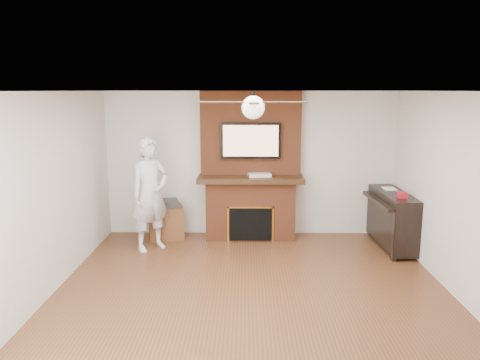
{
  "coord_description": "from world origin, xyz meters",
  "views": [
    {
      "loc": [
        -0.08,
        -5.29,
        2.51
      ],
      "look_at": [
        -0.16,
        0.9,
        1.32
      ],
      "focal_mm": 35.0,
      "sensor_mm": 36.0,
      "label": 1
    }
  ],
  "objects_px": {
    "piano": "(392,218)",
    "person": "(150,194)",
    "fireplace": "(250,180)",
    "side_table": "(166,220)"
  },
  "relations": [
    {
      "from": "side_table",
      "to": "piano",
      "type": "relative_size",
      "value": 0.49
    },
    {
      "from": "piano",
      "to": "person",
      "type": "bearing_deg",
      "value": 179.42
    },
    {
      "from": "fireplace",
      "to": "side_table",
      "type": "bearing_deg",
      "value": -177.37
    },
    {
      "from": "fireplace",
      "to": "person",
      "type": "bearing_deg",
      "value": -156.83
    },
    {
      "from": "side_table",
      "to": "fireplace",
      "type": "bearing_deg",
      "value": -12.17
    },
    {
      "from": "fireplace",
      "to": "piano",
      "type": "bearing_deg",
      "value": -13.52
    },
    {
      "from": "side_table",
      "to": "piano",
      "type": "bearing_deg",
      "value": -22.11
    },
    {
      "from": "piano",
      "to": "fireplace",
      "type": "bearing_deg",
      "value": 163.96
    },
    {
      "from": "person",
      "to": "fireplace",
      "type": "bearing_deg",
      "value": -19.55
    },
    {
      "from": "person",
      "to": "side_table",
      "type": "bearing_deg",
      "value": 35.82
    }
  ]
}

